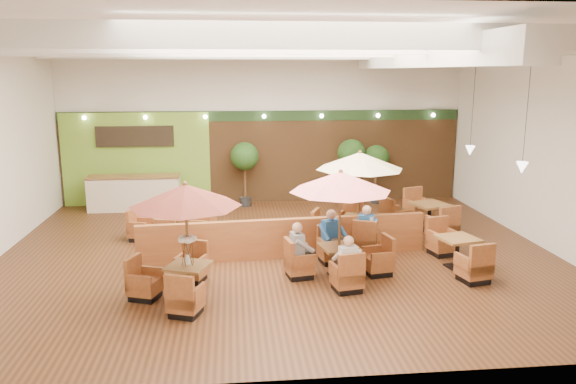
{
  "coord_description": "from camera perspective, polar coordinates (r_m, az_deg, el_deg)",
  "views": [
    {
      "loc": [
        -1.13,
        -13.65,
        4.57
      ],
      "look_at": [
        0.3,
        0.5,
        1.5
      ],
      "focal_mm": 35.0,
      "sensor_mm": 36.0,
      "label": 1
    }
  ],
  "objects": [
    {
      "name": "table_0",
      "position": [
        11.43,
        -10.57,
        -2.33
      ],
      "size": [
        2.38,
        2.52,
        2.44
      ],
      "rotation": [
        0.0,
        0.0,
        -0.35
      ],
      "color": "brown",
      "rests_on": "ground"
    },
    {
      "name": "room",
      "position": [
        14.95,
        -0.48,
        8.58
      ],
      "size": [
        14.04,
        14.0,
        5.52
      ],
      "color": "#381E0F",
      "rests_on": "ground"
    },
    {
      "name": "topiary_2",
      "position": [
        19.83,
        8.96,
        3.23
      ],
      "size": [
        0.89,
        0.89,
        2.06
      ],
      "color": "black",
      "rests_on": "ground"
    },
    {
      "name": "table_3",
      "position": [
        15.82,
        -11.68,
        -3.31
      ],
      "size": [
        2.42,
        2.42,
        1.46
      ],
      "rotation": [
        0.0,
        0.0,
        -0.26
      ],
      "color": "brown",
      "rests_on": "ground"
    },
    {
      "name": "topiary_0",
      "position": [
        19.17,
        -4.43,
        3.39
      ],
      "size": [
        0.95,
        0.95,
        2.22
      ],
      "color": "black",
      "rests_on": "ground"
    },
    {
      "name": "service_counter",
      "position": [
        19.44,
        -15.33,
        -0.09
      ],
      "size": [
        3.0,
        0.75,
        1.18
      ],
      "color": "beige",
      "rests_on": "ground"
    },
    {
      "name": "topiary_1",
      "position": [
        19.6,
        6.47,
        3.67
      ],
      "size": [
        0.98,
        0.98,
        2.27
      ],
      "color": "black",
      "rests_on": "ground"
    },
    {
      "name": "diner_4",
      "position": [
        14.37,
        7.97,
        -3.35
      ],
      "size": [
        0.43,
        0.4,
        0.78
      ],
      "rotation": [
        0.0,
        0.0,
        -0.37
      ],
      "color": "silver",
      "rests_on": "ground"
    },
    {
      "name": "booth_divider",
      "position": [
        13.99,
        -0.31,
        -4.73
      ],
      "size": [
        7.21,
        0.75,
        1.0
      ],
      "primitive_type": "cube",
      "rotation": [
        0.0,
        0.0,
        0.08
      ],
      "color": "brown",
      "rests_on": "ground"
    },
    {
      "name": "diner_1",
      "position": [
        13.58,
        4.51,
        -4.06
      ],
      "size": [
        0.47,
        0.44,
        0.86
      ],
      "rotation": [
        0.0,
        0.0,
        3.49
      ],
      "color": "#225493",
      "rests_on": "ground"
    },
    {
      "name": "table_1",
      "position": [
        12.49,
        5.31,
        -1.17
      ],
      "size": [
        2.49,
        2.49,
        2.47
      ],
      "rotation": [
        0.0,
        0.0,
        0.18
      ],
      "color": "brown",
      "rests_on": "ground"
    },
    {
      "name": "table_2",
      "position": [
        14.99,
        7.04,
        1.56
      ],
      "size": [
        2.49,
        2.65,
        2.54
      ],
      "rotation": [
        0.0,
        0.0,
        -0.42
      ],
      "color": "brown",
      "rests_on": "ground"
    },
    {
      "name": "diner_3",
      "position": [
        14.37,
        7.97,
        -3.29
      ],
      "size": [
        0.44,
        0.4,
        0.82
      ],
      "rotation": [
        0.0,
        0.0,
        -0.28
      ],
      "color": "#225493",
      "rests_on": "ground"
    },
    {
      "name": "diner_2",
      "position": [
        12.59,
        1.18,
        -5.38
      ],
      "size": [
        0.38,
        0.44,
        0.83
      ],
      "rotation": [
        0.0,
        0.0,
        4.9
      ],
      "color": "gray",
      "rests_on": "ground"
    },
    {
      "name": "table_5",
      "position": [
        16.77,
        13.19,
        -2.59
      ],
      "size": [
        2.05,
        2.92,
        1.03
      ],
      "rotation": [
        0.0,
        0.0,
        0.33
      ],
      "color": "brown",
      "rests_on": "ground"
    },
    {
      "name": "table_4",
      "position": [
        13.93,
        16.8,
        -5.94
      ],
      "size": [
        1.01,
        2.62,
        0.94
      ],
      "rotation": [
        0.0,
        0.0,
        0.22
      ],
      "color": "brown",
      "rests_on": "ground"
    },
    {
      "name": "diner_0",
      "position": [
        11.9,
        6.05,
        -6.62
      ],
      "size": [
        0.4,
        0.35,
        0.77
      ],
      "rotation": [
        0.0,
        0.0,
        0.17
      ],
      "color": "silver",
      "rests_on": "ground"
    }
  ]
}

